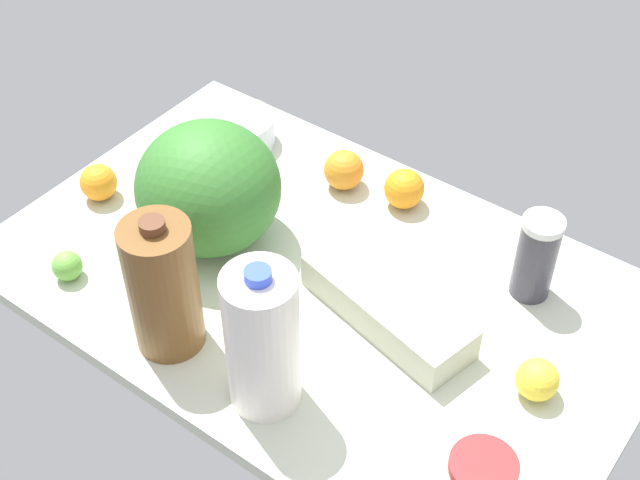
% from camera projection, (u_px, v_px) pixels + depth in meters
% --- Properties ---
extents(countertop, '(1.20, 0.76, 0.03)m').
position_uv_depth(countertop, '(320.00, 285.00, 1.67)').
color(countertop, beige).
rests_on(countertop, ground).
extents(egg_carton, '(0.35, 0.19, 0.07)m').
position_uv_depth(egg_carton, '(387.00, 306.00, 1.56)').
color(egg_carton, beige).
rests_on(egg_carton, countertop).
extents(chocolate_milk_jug, '(0.12, 0.12, 0.28)m').
position_uv_depth(chocolate_milk_jug, '(163.00, 287.00, 1.46)').
color(chocolate_milk_jug, brown).
rests_on(chocolate_milk_jug, countertop).
extents(watermelon, '(0.27, 0.27, 0.25)m').
position_uv_depth(watermelon, '(208.00, 188.00, 1.65)').
color(watermelon, '#34742C').
rests_on(watermelon, countertop).
extents(milk_jug, '(0.12, 0.12, 0.29)m').
position_uv_depth(milk_jug, '(262.00, 341.00, 1.37)').
color(milk_jug, white).
rests_on(milk_jug, countertop).
extents(shaker_bottle, '(0.07, 0.07, 0.17)m').
position_uv_depth(shaker_bottle, '(536.00, 257.00, 1.57)').
color(shaker_bottle, '#383642').
rests_on(shaker_bottle, countertop).
extents(mixing_bowl, '(0.16, 0.16, 0.07)m').
position_uv_depth(mixing_bowl, '(239.00, 130.00, 1.94)').
color(mixing_bowl, silver).
rests_on(mixing_bowl, countertop).
extents(orange_loose, '(0.08, 0.08, 0.08)m').
position_uv_depth(orange_loose, '(98.00, 182.00, 1.80)').
color(orange_loose, orange).
rests_on(orange_loose, countertop).
extents(lime_beside_bowl, '(0.06, 0.06, 0.06)m').
position_uv_depth(lime_beside_bowl, '(67.00, 266.00, 1.64)').
color(lime_beside_bowl, '#68B241').
rests_on(lime_beside_bowl, countertop).
extents(orange_far_back, '(0.08, 0.08, 0.08)m').
position_uv_depth(orange_far_back, '(404.00, 189.00, 1.78)').
color(orange_far_back, orange).
rests_on(orange_far_back, countertop).
extents(lemon_by_jug, '(0.07, 0.07, 0.07)m').
position_uv_depth(lemon_by_jug, '(538.00, 379.00, 1.44)').
color(lemon_by_jug, yellow).
rests_on(lemon_by_jug, countertop).
extents(orange_near_front, '(0.08, 0.08, 0.08)m').
position_uv_depth(orange_near_front, '(344.00, 170.00, 1.82)').
color(orange_near_front, orange).
rests_on(orange_near_front, countertop).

